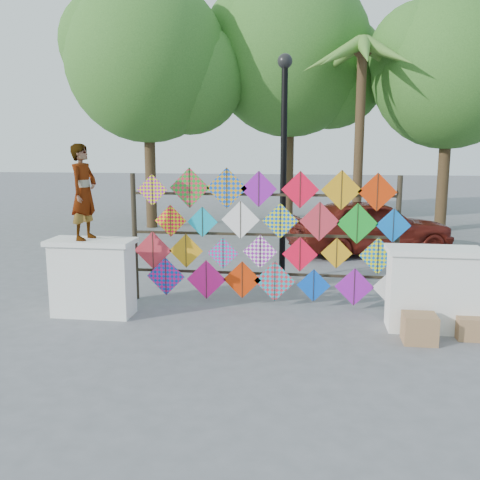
# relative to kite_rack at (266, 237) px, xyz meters

# --- Properties ---
(ground) EXTENTS (80.00, 80.00, 0.00)m
(ground) POSITION_rel_kite_rack_xyz_m (-0.08, -0.73, -1.22)
(ground) COLOR slate
(ground) RESTS_ON ground
(parapet_left) EXTENTS (1.40, 0.65, 1.28)m
(parapet_left) POSITION_rel_kite_rack_xyz_m (-2.78, -0.93, -0.57)
(parapet_left) COLOR white
(parapet_left) RESTS_ON ground
(parapet_right) EXTENTS (1.40, 0.65, 1.28)m
(parapet_right) POSITION_rel_kite_rack_xyz_m (2.62, -0.93, -0.57)
(parapet_right) COLOR white
(parapet_right) RESTS_ON ground
(kite_rack) EXTENTS (4.85, 0.24, 2.42)m
(kite_rack) POSITION_rel_kite_rack_xyz_m (0.00, 0.00, 0.00)
(kite_rack) COLOR black
(kite_rack) RESTS_ON ground
(tree_west) EXTENTS (5.85, 5.20, 8.01)m
(tree_west) POSITION_rel_kite_rack_xyz_m (-4.48, 8.30, 4.16)
(tree_west) COLOR #4D3621
(tree_west) RESTS_ON ground
(tree_mid) EXTENTS (6.30, 5.60, 8.61)m
(tree_mid) POSITION_rel_kite_rack_xyz_m (0.03, 10.30, 4.56)
(tree_mid) COLOR #4D3621
(tree_mid) RESTS_ON ground
(tree_east) EXTENTS (5.40, 4.80, 7.42)m
(tree_east) POSITION_rel_kite_rack_xyz_m (5.01, 8.80, 3.77)
(tree_east) COLOR #4D3621
(tree_east) RESTS_ON ground
(palm_tree) EXTENTS (3.62, 3.62, 5.83)m
(palm_tree) POSITION_rel_kite_rack_xyz_m (2.12, 7.27, 3.73)
(palm_tree) COLOR #4D3621
(palm_tree) RESTS_ON ground
(vendor_woman) EXTENTS (0.46, 0.62, 1.54)m
(vendor_woman) POSITION_rel_kite_rack_xyz_m (-2.86, -0.93, 0.83)
(vendor_woman) COLOR #99999E
(vendor_woman) RESTS_ON parapet_left
(sedan) EXTENTS (4.51, 2.99, 1.43)m
(sedan) POSITION_rel_kite_rack_xyz_m (2.28, 4.82, -0.50)
(sedan) COLOR #611810
(sedan) RESTS_ON ground
(lamppost) EXTENTS (0.28, 0.28, 4.46)m
(lamppost) POSITION_rel_kite_rack_xyz_m (0.22, 1.27, 1.47)
(lamppost) COLOR black
(lamppost) RESTS_ON ground
(cardboard_box_near) EXTENTS (0.47, 0.42, 0.42)m
(cardboard_box_near) POSITION_rel_kite_rack_xyz_m (2.35, -1.50, -1.01)
(cardboard_box_near) COLOR #A57B50
(cardboard_box_near) RESTS_ON ground
(cardboard_box_far) EXTENTS (0.40, 0.36, 0.33)m
(cardboard_box_far) POSITION_rel_kite_rack_xyz_m (3.12, -1.24, -1.05)
(cardboard_box_far) COLOR #A57B50
(cardboard_box_far) RESTS_ON ground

